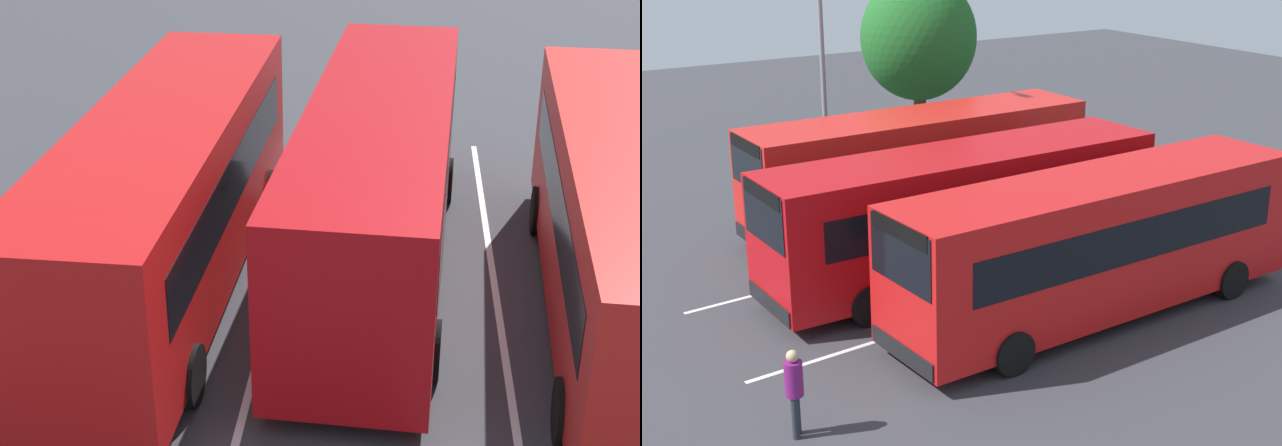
% 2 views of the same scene
% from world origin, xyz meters
% --- Properties ---
extents(ground_plane, '(69.30, 69.30, 0.00)m').
position_xyz_m(ground_plane, '(0.00, 0.00, 0.00)').
color(ground_plane, '#38383D').
extents(bus_far_left, '(10.19, 2.64, 3.20)m').
position_xyz_m(bus_far_left, '(-0.56, -3.88, 1.75)').
color(bus_far_left, red).
rests_on(bus_far_left, ground).
extents(bus_center_left, '(10.19, 2.62, 3.20)m').
position_xyz_m(bus_center_left, '(0.63, 0.24, 1.75)').
color(bus_center_left, '#B70C11').
rests_on(bus_center_left, ground).
extents(bus_center_right, '(10.25, 2.84, 3.20)m').
position_xyz_m(bus_center_right, '(-0.63, 3.68, 1.75)').
color(bus_center_right, red).
rests_on(bus_center_right, ground).
extents(pedestrian, '(0.44, 0.44, 1.64)m').
position_xyz_m(pedestrian, '(6.98, 4.74, 0.96)').
color(pedestrian, '#232833').
rests_on(pedestrian, ground).
extents(street_lamp, '(0.24, 2.81, 8.73)m').
position_xyz_m(street_lamp, '(0.17, -8.15, 5.01)').
color(street_lamp, gray).
rests_on(street_lamp, ground).
extents(depot_tree, '(4.14, 3.73, 6.54)m').
position_xyz_m(depot_tree, '(-4.22, -10.00, 4.34)').
color(depot_tree, '#4C3823').
rests_on(depot_tree, ground).
extents(lane_stripe_outer_left, '(14.13, 1.17, 0.01)m').
position_xyz_m(lane_stripe_outer_left, '(0.00, -1.91, 0.00)').
color(lane_stripe_outer_left, silver).
rests_on(lane_stripe_outer_left, ground).
extents(lane_stripe_inner_left, '(14.13, 1.17, 0.01)m').
position_xyz_m(lane_stripe_inner_left, '(0.00, 1.91, 0.00)').
color(lane_stripe_inner_left, silver).
rests_on(lane_stripe_inner_left, ground).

